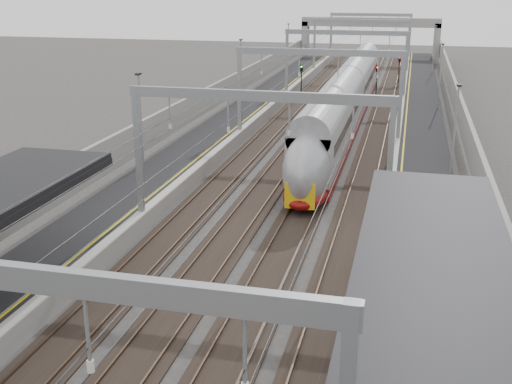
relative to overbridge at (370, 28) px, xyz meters
The scene contains 12 objects.
platform_left 55.79m from the overbridge, 98.28° to the right, with size 4.00×120.00×1.00m, color black.
platform_right 55.79m from the overbridge, 81.72° to the right, with size 4.00×120.00×1.00m, color black.
tracks 55.25m from the overbridge, 90.00° to the right, with size 11.40×140.00×0.20m.
overhead_line 48.39m from the overbridge, 90.00° to the right, with size 13.00×140.00×6.60m.
overbridge is the anchor object (origin of this frame).
wall_left 56.25m from the overbridge, 101.51° to the right, with size 0.30×120.00×3.20m, color gray.
wall_right 56.25m from the overbridge, 78.49° to the right, with size 0.30×120.00×3.20m, color gray.
train 51.89m from the overbridge, 88.34° to the right, with size 2.68×48.75×4.23m.
bench 90.17m from the overbridge, 85.14° to the right, with size 0.44×1.60×0.83m.
signal_green 35.23m from the overbridge, 98.52° to the right, with size 0.32×0.32×3.48m.
signal_red_near 33.50m from the overbridge, 84.50° to the right, with size 0.32×0.32×3.48m.
signal_red_far 23.71m from the overbridge, 76.73° to the right, with size 0.32×0.32×3.48m.
Camera 1 is at (6.96, -7.39, 12.53)m, focal length 45.00 mm.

